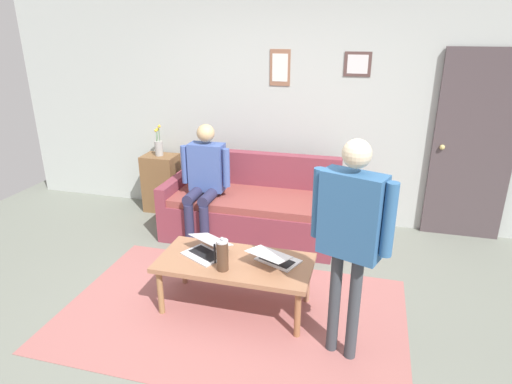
# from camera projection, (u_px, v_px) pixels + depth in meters

# --- Properties ---
(ground_plane) EXTENTS (7.68, 7.68, 0.00)m
(ground_plane) POSITION_uv_depth(u_px,v_px,m) (231.00, 316.00, 3.61)
(ground_plane) COLOR slate
(area_rug) EXTENTS (2.80, 1.75, 0.01)m
(area_rug) POSITION_uv_depth(u_px,v_px,m) (232.00, 313.00, 3.63)
(area_rug) COLOR #9D5C58
(area_rug) RESTS_ON ground_plane
(back_wall) EXTENTS (7.04, 0.11, 2.70)m
(back_wall) POSITION_uv_depth(u_px,v_px,m) (287.00, 107.00, 5.11)
(back_wall) COLOR #AFB5B0
(back_wall) RESTS_ON ground_plane
(interior_door) EXTENTS (0.82, 0.09, 2.05)m
(interior_door) POSITION_uv_depth(u_px,v_px,m) (473.00, 148.00, 4.65)
(interior_door) COLOR #493E41
(interior_door) RESTS_ON ground_plane
(couch) EXTENTS (1.89, 0.86, 0.88)m
(couch) POSITION_uv_depth(u_px,v_px,m) (252.00, 209.00, 4.93)
(couch) COLOR brown
(couch) RESTS_ON ground_plane
(coffee_table) EXTENTS (1.26, 0.60, 0.45)m
(coffee_table) POSITION_uv_depth(u_px,v_px,m) (235.00, 266.00, 3.58)
(coffee_table) COLOR #956547
(coffee_table) RESTS_ON ground_plane
(laptop_left) EXTENTS (0.44, 0.43, 0.15)m
(laptop_left) POSITION_uv_depth(u_px,v_px,m) (206.00, 249.00, 3.65)
(laptop_left) COLOR silver
(laptop_left) RESTS_ON coffee_table
(laptop_center) EXTENTS (0.44, 0.45, 0.14)m
(laptop_center) POSITION_uv_depth(u_px,v_px,m) (275.00, 258.00, 3.52)
(laptop_center) COLOR silver
(laptop_center) RESTS_ON coffee_table
(french_press) EXTENTS (0.12, 0.10, 0.28)m
(french_press) POSITION_uv_depth(u_px,v_px,m) (222.00, 255.00, 3.39)
(french_press) COLOR #4C3323
(french_press) RESTS_ON coffee_table
(side_shelf) EXTENTS (0.42, 0.32, 0.73)m
(side_shelf) POSITION_uv_depth(u_px,v_px,m) (162.00, 183.00, 5.58)
(side_shelf) COLOR brown
(side_shelf) RESTS_ON ground_plane
(flower_vase) EXTENTS (0.10, 0.10, 0.39)m
(flower_vase) POSITION_uv_depth(u_px,v_px,m) (159.00, 147.00, 5.41)
(flower_vase) COLOR #9E9D98
(flower_vase) RESTS_ON side_shelf
(person_standing) EXTENTS (0.56, 0.31, 1.60)m
(person_standing) POSITION_uv_depth(u_px,v_px,m) (351.00, 225.00, 2.84)
(person_standing) COLOR #383C42
(person_standing) RESTS_ON ground_plane
(person_seated) EXTENTS (0.55, 0.51, 1.28)m
(person_seated) POSITION_uv_depth(u_px,v_px,m) (205.00, 177.00, 4.68)
(person_seated) COLOR #282846
(person_seated) RESTS_ON ground_plane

